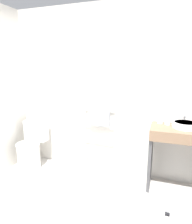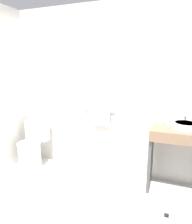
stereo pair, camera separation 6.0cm
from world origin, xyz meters
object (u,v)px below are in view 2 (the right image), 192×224
Objects in this scene: cup_near_wall at (161,121)px; cup_near_edge at (168,122)px; toilet at (32,148)px; towel_radiator at (100,125)px; trash_bin at (168,200)px; sink_basin at (186,125)px.

cup_near_edge reaches higher than cup_near_wall.
towel_radiator is (1.11, 0.28, 0.44)m from toilet.
trash_bin is (2.17, -0.33, -0.18)m from toilet.
trash_bin is (-0.14, -0.46, -0.79)m from sink_basin.
towel_radiator reaches higher than cup_near_edge.
toilet is 2.40m from sink_basin.
cup_near_edge is (-0.21, 0.08, 0.00)m from sink_basin.
cup_near_wall is 0.97× the size of cup_near_edge.
toilet reaches higher than trash_bin.
toilet is 0.73× the size of towel_radiator.
toilet is 2.43× the size of trash_bin.
cup_near_edge reaches higher than trash_bin.
cup_near_wall reaches higher than sink_basin.
towel_radiator reaches higher than trash_bin.
cup_near_edge is at bearing -17.63° from cup_near_wall.
cup_near_edge is at bearing 97.22° from trash_bin.
toilet is 2.11m from cup_near_wall.
toilet is at bearing 171.32° from trash_bin.
cup_near_edge is 0.28× the size of trash_bin.
towel_radiator is 1.23m from sink_basin.
sink_basin reaches higher than toilet.
cup_near_edge is at bearing 5.75° from toilet.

